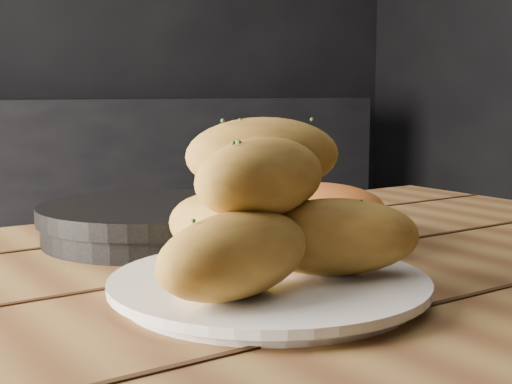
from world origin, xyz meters
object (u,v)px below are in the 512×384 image
object	(u,v)px
bread_rolls	(266,211)
bowl	(316,218)
skillet	(153,221)
plate	(269,286)

from	to	relation	value
bread_rolls	bowl	bearing A→B (deg)	39.28
bowl	skillet	bearing A→B (deg)	137.54
bread_rolls	skillet	size ratio (longest dim) A/B	0.71
plate	bread_rolls	size ratio (longest dim) A/B	1.01
bread_rolls	skillet	bearing A→B (deg)	85.06
skillet	bowl	bearing A→B (deg)	-42.46
skillet	plate	bearing A→B (deg)	-94.55
plate	bowl	bearing A→B (deg)	40.18
skillet	bowl	distance (m)	0.20
skillet	bowl	xyz separation A→B (m)	(0.14, -0.13, 0.01)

